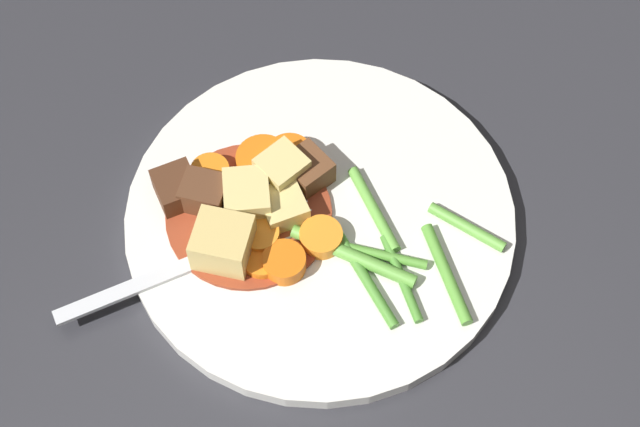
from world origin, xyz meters
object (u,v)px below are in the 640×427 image
carrot_slice_2 (262,258)px  carrot_slice_6 (316,237)px  meat_chunk_2 (205,194)px  carrot_slice_4 (284,262)px  potato_chunk_2 (247,198)px  carrot_slice_0 (260,236)px  fork (197,262)px  dinner_plate (320,218)px  carrot_slice_1 (211,174)px  potato_chunk_0 (283,209)px  meat_chunk_0 (307,170)px  carrot_slice_5 (263,161)px  potato_chunk_1 (282,171)px  carrot_slice_3 (290,157)px  meat_chunk_1 (177,189)px  potato_chunk_3 (223,244)px

carrot_slice_2 → carrot_slice_6: carrot_slice_6 is taller
carrot_slice_2 → meat_chunk_2: meat_chunk_2 is taller
carrot_slice_4 → potato_chunk_2: bearing=-62.4°
carrot_slice_0 → fork: carrot_slice_0 is taller
dinner_plate → carrot_slice_1: 0.08m
potato_chunk_0 → meat_chunk_0: meat_chunk_0 is taller
dinner_plate → carrot_slice_5: carrot_slice_5 is taller
fork → dinner_plate: bearing=-157.2°
carrot_slice_2 → potato_chunk_1: bearing=-103.1°
carrot_slice_4 → carrot_slice_0: bearing=-51.5°
fork → meat_chunk_0: bearing=-139.7°
carrot_slice_1 → carrot_slice_3: (-0.05, -0.01, 0.00)m
carrot_slice_3 → potato_chunk_1: bearing=71.6°
potato_chunk_2 → carrot_slice_6: bearing=149.0°
carrot_slice_2 → carrot_slice_1: bearing=-61.7°
potato_chunk_0 → fork: 0.06m
carrot_slice_0 → potato_chunk_1: size_ratio=0.89×
potato_chunk_0 → dinner_plate: bearing=-177.7°
potato_chunk_0 → meat_chunk_0: size_ratio=1.00×
carrot_slice_0 → carrot_slice_4: (-0.02, 0.02, -0.00)m
carrot_slice_0 → meat_chunk_2: 0.05m
meat_chunk_1 → meat_chunk_2: 0.02m
carrot_slice_3 → potato_chunk_3: potato_chunk_3 is taller
carrot_slice_4 → meat_chunk_2: size_ratio=0.96×
carrot_slice_1 → carrot_slice_5: size_ratio=0.72×
potato_chunk_1 → potato_chunk_3: size_ratio=0.81×
potato_chunk_0 → potato_chunk_2: size_ratio=0.87×
potato_chunk_2 → meat_chunk_2: (0.03, -0.00, -0.00)m
carrot_slice_6 → potato_chunk_2: (0.04, -0.03, 0.01)m
carrot_slice_0 → potato_chunk_1: potato_chunk_1 is taller
carrot_slice_3 → potato_chunk_3: bearing=57.9°
carrot_slice_2 → carrot_slice_5: size_ratio=0.78×
meat_chunk_0 → dinner_plate: bearing=105.2°
potato_chunk_0 → meat_chunk_1: bearing=-13.6°
carrot_slice_5 → carrot_slice_6: (-0.03, 0.06, -0.00)m
meat_chunk_2 → fork: 0.05m
carrot_slice_2 → carrot_slice_4: bearing=163.0°
carrot_slice_6 → fork: size_ratio=0.17×
potato_chunk_0 → potato_chunk_1: (-0.00, -0.03, 0.00)m
carrot_slice_5 → potato_chunk_3: (0.02, 0.07, 0.01)m
meat_chunk_0 → fork: meat_chunk_0 is taller
carrot_slice_2 → potato_chunk_0: 0.04m
dinner_plate → potato_chunk_3: potato_chunk_3 is taller
carrot_slice_5 → potato_chunk_0: 0.04m
carrot_slice_2 → potato_chunk_2: bearing=-77.0°
carrot_slice_3 → carrot_slice_5: size_ratio=0.86×
dinner_plate → potato_chunk_3: size_ratio=7.33×
potato_chunk_3 → meat_chunk_0: size_ratio=1.24×
fork → meat_chunk_2: bearing=-96.4°
carrot_slice_4 → carrot_slice_5: (0.01, -0.08, -0.00)m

